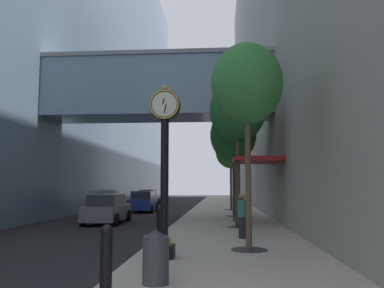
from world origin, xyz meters
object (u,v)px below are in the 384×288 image
object	(u,v)px
bollard_nearest	(106,257)
car_white_near	(148,197)
street_clock	(165,161)
car_grey_mid	(107,209)
trash_bin	(156,256)
pedestrian_walking	(242,215)
street_tree_mid_near	(238,111)
street_tree_mid_far	(233,135)
street_tree_near	(247,85)
street_tree_far	(231,151)
car_blue_far	(143,202)
bollard_third	(160,224)

from	to	relation	value
bollard_nearest	car_white_near	bearing A→B (deg)	99.31
street_clock	car_white_near	size ratio (longest dim) A/B	1.12
car_grey_mid	bollard_nearest	bearing A→B (deg)	-73.67
trash_bin	pedestrian_walking	size ratio (longest dim) A/B	0.64
street_tree_mid_near	street_tree_mid_far	xyz separation A→B (m)	(0.00, 6.57, -0.35)
street_clock	street_tree_near	world-z (taller)	street_tree_near
street_clock	trash_bin	distance (m)	3.43
street_tree_far	trash_bin	xyz separation A→B (m)	(-2.13, -23.94, -4.18)
trash_bin	pedestrian_walking	xyz separation A→B (m)	(2.07, 6.87, 0.32)
trash_bin	car_blue_far	size ratio (longest dim) A/B	0.25
street_tree_mid_far	street_tree_mid_near	bearing A→B (deg)	-90.00
street_tree_far	car_grey_mid	xyz separation A→B (m)	(-7.08, -10.44, -4.09)
street_tree_near	street_tree_mid_near	bearing A→B (deg)	90.00
street_tree_mid_far	trash_bin	world-z (taller)	street_tree_mid_far
street_tree_mid_near	car_white_near	world-z (taller)	street_tree_mid_near
street_tree_near	street_tree_far	world-z (taller)	street_tree_near
bollard_nearest	street_tree_far	bearing A→B (deg)	83.27
street_tree_mid_far	pedestrian_walking	world-z (taller)	street_tree_mid_far
bollard_third	street_tree_mid_far	xyz separation A→B (m)	(2.91, 11.86, 4.53)
bollard_nearest	street_tree_far	size ratio (longest dim) A/B	0.20
street_tree_far	car_blue_far	xyz separation A→B (m)	(-6.96, -0.93, -4.06)
street_tree_mid_far	car_white_near	bearing A→B (deg)	116.43
street_tree_mid_near	car_grey_mid	size ratio (longest dim) A/B	1.58
street_tree_mid_far	car_white_near	xyz separation A→B (m)	(-8.77, 17.65, -4.50)
street_tree_mid_far	car_grey_mid	size ratio (longest dim) A/B	1.54
bollard_nearest	bollard_third	size ratio (longest dim) A/B	1.00
street_tree_near	car_blue_far	xyz separation A→B (m)	(-6.96, 18.77, -4.41)
bollard_nearest	car_blue_far	world-z (taller)	car_blue_far
trash_bin	car_blue_far	distance (m)	23.51
pedestrian_walking	street_tree_far	bearing A→B (deg)	89.80
street_clock	street_tree_near	size ratio (longest dim) A/B	0.74
pedestrian_walking	car_blue_far	distance (m)	17.55
street_clock	street_tree_mid_near	xyz separation A→B (m)	(2.36, 8.06, 2.92)
street_tree_far	car_white_near	distance (m)	14.71
street_clock	car_grey_mid	xyz separation A→B (m)	(-4.71, 10.76, -1.95)
pedestrian_walking	car_white_near	world-z (taller)	pedestrian_walking
bollard_nearest	car_blue_far	xyz separation A→B (m)	(-4.05, 23.74, 0.03)
street_tree_near	bollard_third	bearing A→B (deg)	156.29
street_tree_near	car_grey_mid	bearing A→B (deg)	127.39
street_tree_far	pedestrian_walking	world-z (taller)	street_tree_far
pedestrian_walking	car_blue_far	size ratio (longest dim) A/B	0.39
bollard_nearest	street_tree_near	size ratio (longest dim) A/B	0.19
street_clock	street_tree_mid_far	bearing A→B (deg)	80.82
bollard_third	car_blue_far	xyz separation A→B (m)	(-4.05, 17.49, 0.03)
street_tree_near	trash_bin	xyz separation A→B (m)	(-2.13, -4.24, -4.53)
street_tree_mid_near	pedestrian_walking	bearing A→B (deg)	-90.89
street_tree_near	trash_bin	size ratio (longest dim) A/B	6.09
bollard_third	trash_bin	xyz separation A→B (m)	(0.78, -5.52, -0.10)
street_tree_mid_near	street_tree_mid_far	size ratio (longest dim) A/B	1.03
bollard_nearest	car_grey_mid	size ratio (longest dim) A/B	0.27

